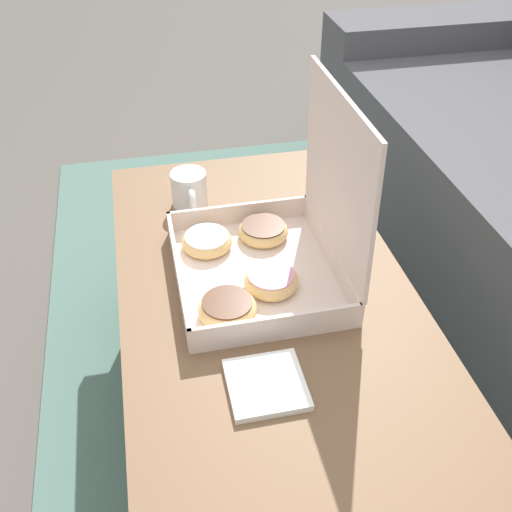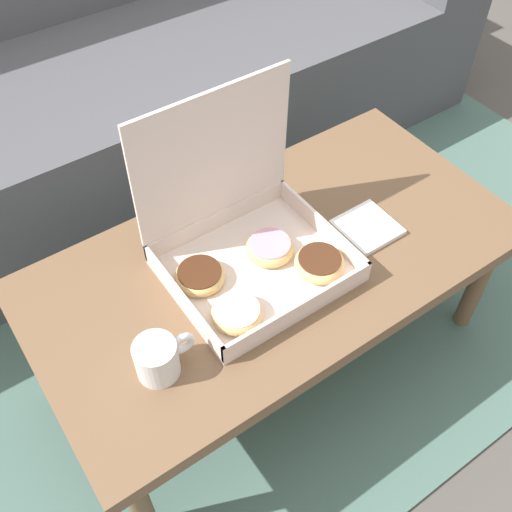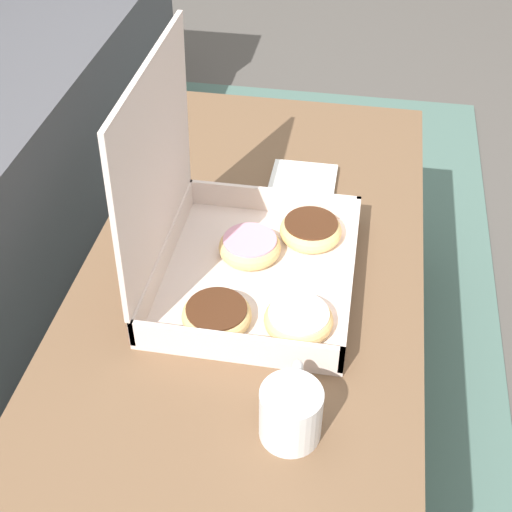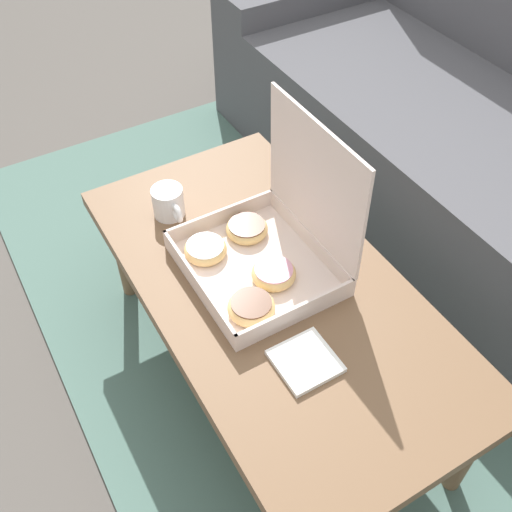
% 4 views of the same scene
% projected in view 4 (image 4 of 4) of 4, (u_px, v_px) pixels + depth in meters
% --- Properties ---
extents(ground_plane, '(12.00, 12.00, 0.00)m').
position_uv_depth(ground_plane, '(312.00, 355.00, 1.75)').
color(ground_plane, '#514C47').
extents(area_rug, '(2.65, 1.92, 0.01)m').
position_uv_depth(area_rug, '(392.00, 313.00, 1.85)').
color(area_rug, '#4C6B60').
rests_on(area_rug, ground_plane).
extents(coffee_table, '(1.10, 0.57, 0.40)m').
position_uv_depth(coffee_table, '(273.00, 296.00, 1.44)').
color(coffee_table, brown).
rests_on(coffee_table, ground_plane).
extents(pastry_box, '(0.37, 0.32, 0.37)m').
position_uv_depth(pastry_box, '(263.00, 248.00, 1.41)').
color(pastry_box, silver).
rests_on(pastry_box, coffee_table).
extents(coffee_mug, '(0.12, 0.08, 0.08)m').
position_uv_depth(coffee_mug, '(169.00, 203.00, 1.55)').
color(coffee_mug, white).
rests_on(coffee_mug, coffee_table).
extents(napkin_stack, '(0.13, 0.13, 0.01)m').
position_uv_depth(napkin_stack, '(305.00, 361.00, 1.26)').
color(napkin_stack, white).
rests_on(napkin_stack, coffee_table).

